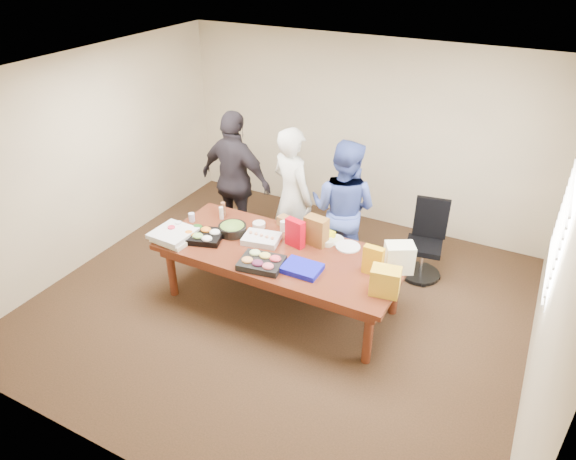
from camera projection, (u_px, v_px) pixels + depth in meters
The scene contains 39 objects.
floor at pixel (281, 303), 6.28m from camera, with size 5.50×5.00×0.02m, color #47301E.
ceiling at pixel (279, 76), 4.90m from camera, with size 5.50×5.00×0.02m, color white.
wall_back at pixel (362, 133), 7.50m from camera, with size 5.50×0.04×2.70m, color beige.
wall_front at pixel (113, 348), 3.68m from camera, with size 5.50×0.04×2.70m, color beige.
wall_left at pixel (92, 158), 6.68m from camera, with size 0.04×5.00×2.70m, color beige.
wall_right at pixel (559, 271), 4.49m from camera, with size 0.04×5.00×2.70m, color beige.
window_panel at pixel (563, 225), 4.89m from camera, with size 0.03×1.40×1.10m, color white.
window_blinds at pixel (559, 224), 4.90m from camera, with size 0.04×1.36×1.00m, color beige.
conference_table at pixel (280, 277), 6.08m from camera, with size 2.80×1.20×0.75m, color #4C1C0F.
office_chair at pixel (424, 243), 6.50m from camera, with size 0.51×0.51×1.00m, color black.
person_center at pixel (292, 197), 6.65m from camera, with size 0.68×0.45×1.86m, color silver.
person_right at pixel (343, 209), 6.42m from camera, with size 0.88×0.68×1.81m, color #3B4FA1.
person_left at pixel (236, 181), 7.01m from camera, with size 1.13×0.47×1.92m, color black.
veggie_tray at pixel (202, 236), 6.09m from camera, with size 0.46×0.36×0.07m, color black.
fruit_tray at pixel (261, 263), 5.61m from camera, with size 0.46×0.36×0.07m, color black.
sheet_cake at pixel (262, 239), 6.04m from camera, with size 0.41×0.31×0.07m, color silver.
salad_bowl at pixel (232, 229), 6.19m from camera, with size 0.34×0.34×0.11m, color black.
chip_bag_blue at pixel (302, 268), 5.53m from camera, with size 0.41×0.30×0.06m, color #1115C8.
chip_bag_red at pixel (295, 233), 5.90m from camera, with size 0.23×0.09×0.33m, color #B70212.
chip_bag_yellow at pixel (373, 260), 5.42m from camera, with size 0.21×0.09×0.32m, color gold.
chip_bag_orange at pixel (312, 233), 5.95m from camera, with size 0.18×0.08×0.27m, color orange.
mayo_jar at pixel (283, 226), 6.24m from camera, with size 0.08×0.08×0.13m, color silver.
mustard_bottle at pixel (315, 229), 6.14m from camera, with size 0.06×0.06×0.17m, color gold.
dressing_bottle at pixel (223, 209), 6.55m from camera, with size 0.06×0.06×0.18m, color brown.
ranch_bottle at pixel (221, 213), 6.49m from camera, with size 0.05×0.05×0.16m, color silver.
banana_bunch at pixel (323, 234), 6.13m from camera, with size 0.25×0.15×0.08m, color #F0E104.
bread_loaf at pixel (289, 223), 6.33m from camera, with size 0.29×0.12×0.12m, color olive.
kraft_bag at pixel (316, 231), 5.93m from camera, with size 0.26×0.15×0.34m, color brown.
red_cup at pixel (172, 231), 6.15m from camera, with size 0.09×0.09×0.12m, color red.
clear_cup_a at pixel (179, 226), 6.25m from camera, with size 0.08×0.08×0.11m, color silver.
clear_cup_b at pixel (192, 217), 6.45m from camera, with size 0.08×0.08×0.11m, color silver.
pizza_box_lower at pixel (176, 236), 6.11m from camera, with size 0.45×0.45×0.05m, color beige.
pizza_box_upper at pixel (173, 233), 6.07m from camera, with size 0.45×0.45×0.05m, color silver.
plate_a at pixel (348, 247), 5.95m from camera, with size 0.28×0.28×0.02m, color white.
plate_b at pixel (334, 240), 6.08m from camera, with size 0.25×0.25×0.02m, color silver.
dip_bowl_a at pixel (327, 242), 5.99m from camera, with size 0.15×0.15×0.06m, color beige.
dip_bowl_b at pixel (259, 225), 6.33m from camera, with size 0.16×0.16×0.06m, color beige.
grocery_bag_white at pixel (399, 258), 5.47m from camera, with size 0.30×0.21×0.32m, color white.
grocery_bag_yellow at pixel (385, 281), 5.13m from camera, with size 0.29×0.20×0.29m, color gold.
Camera 1 is at (2.37, -4.36, 3.93)m, focal length 32.35 mm.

